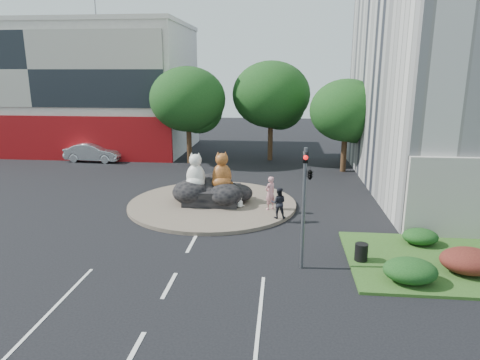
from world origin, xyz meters
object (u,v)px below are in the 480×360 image
Objects in this scene: kitten_white at (240,201)px; parked_car at (94,152)px; cat_tabby at (222,170)px; pedestrian_dark at (279,203)px; kitten_calico at (187,199)px; pedestrian_pink at (270,193)px; cat_white at (196,170)px; litter_bin at (361,252)px.

kitten_white is 19.08m from parked_car.
parked_car is (-13.22, 11.64, -1.37)m from cat_tabby.
pedestrian_dark is at bearing -55.22° from cat_tabby.
pedestrian_pink reaches higher than kitten_calico.
cat_white is 5.57m from pedestrian_dark.
cat_tabby is at bearing 56.45° from kitten_calico.
cat_tabby is at bearing 96.67° from kitten_white.
pedestrian_dark reaches higher than parked_car.
pedestrian_dark is (0.50, -1.44, -0.12)m from pedestrian_pink.
cat_tabby reaches higher than kitten_calico.
pedestrian_dark is (3.39, -2.54, -1.16)m from cat_tabby.
pedestrian_pink is (1.74, -0.19, 0.61)m from kitten_white.
kitten_calico is (-0.38, -0.82, -1.51)m from cat_white.
litter_bin is (5.76, -6.44, -0.06)m from kitten_white.
cat_tabby is at bearing -128.25° from parked_car.
pedestrian_dark is (2.24, -1.64, 0.49)m from kitten_white.
kitten_white is 0.42× the size of pedestrian_dark.
pedestrian_pink reaches higher than kitten_white.
cat_tabby is 3.10× the size of kitten_white.
parked_car reaches higher than kitten_calico.
cat_tabby is at bearing -37.16° from pedestrian_dark.
kitten_calico is at bearing -135.12° from parked_car.
cat_tabby is at bearing -64.99° from pedestrian_pink.
cat_tabby is 2.20m from kitten_white.
pedestrian_pink reaches higher than litter_bin.
litter_bin is at bearing -130.20° from parked_car.
cat_white is 0.98× the size of cat_tabby.
cat_white reaches higher than pedestrian_pink.
pedestrian_dark is at bearing 64.80° from pedestrian_pink.
pedestrian_pink is (4.43, -0.89, -1.01)m from cat_white.
cat_white is 3.04× the size of kitten_white.
parked_car is 6.75× the size of litter_bin.
pedestrian_dark reaches higher than kitten_calico.
kitten_white is (3.06, 0.12, -0.11)m from kitten_calico.
pedestrian_pink is 1.53m from pedestrian_dark.
litter_bin is at bearing 125.99° from pedestrian_dark.
parked_car is at bearing -82.49° from pedestrian_pink.
cat_white is at bearing -132.28° from parked_car.
kitten_white is 8.64m from litter_bin.
kitten_calico is 1.31× the size of kitten_white.
pedestrian_dark is at bearing 126.27° from litter_bin.
cat_white is at bearing 139.82° from litter_bin.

